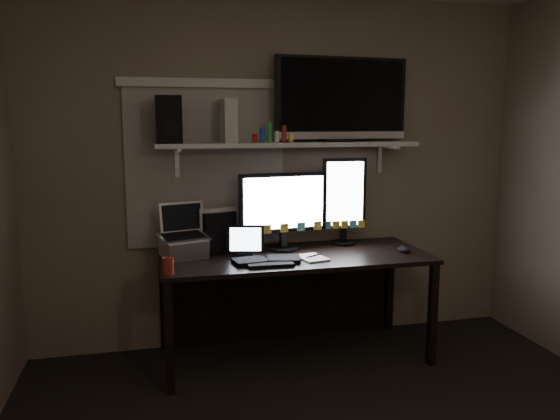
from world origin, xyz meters
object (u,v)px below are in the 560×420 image
object	(u,v)px
cup	(168,266)
tv	(341,100)
monitor_portrait	(344,201)
desk	(290,275)
speaker	(169,120)
monitor_landscape	(283,211)
tablet	(245,241)
laptop	(183,232)
game_console	(228,121)
mouse	(404,250)
keyboard	(267,260)

from	to	relation	value
cup	tv	world-z (taller)	tv
monitor_portrait	desk	bearing A→B (deg)	-162.37
speaker	monitor_landscape	bearing A→B (deg)	1.71
tablet	laptop	size ratio (longest dim) A/B	0.70
laptop	desk	bearing A→B (deg)	-13.60
monitor_landscape	cup	distance (m)	0.95
tablet	tv	bearing A→B (deg)	27.80
speaker	laptop	bearing A→B (deg)	-46.36
game_console	speaker	bearing A→B (deg)	177.24
mouse	game_console	size ratio (longest dim) A/B	0.37
keyboard	game_console	xyz separation A→B (m)	(-0.19, 0.33, 0.88)
keyboard	game_console	size ratio (longest dim) A/B	1.52
laptop	game_console	world-z (taller)	game_console
monitor_landscape	mouse	world-z (taller)	monitor_landscape
monitor_landscape	keyboard	size ratio (longest dim) A/B	1.45
cup	game_console	distance (m)	1.06
tablet	laptop	xyz separation A→B (m)	(-0.40, 0.07, 0.07)
monitor_landscape	game_console	bearing A→B (deg)	169.73
desk	monitor_landscape	world-z (taller)	monitor_landscape
monitor_landscape	keyboard	world-z (taller)	monitor_landscape
tablet	cup	size ratio (longest dim) A/B	2.41
speaker	desk	bearing A→B (deg)	-0.55
mouse	cup	distance (m)	1.61
monitor_portrait	speaker	world-z (taller)	speaker
keyboard	tv	bearing A→B (deg)	32.06
monitor_portrait	laptop	world-z (taller)	monitor_portrait
keyboard	laptop	world-z (taller)	laptop
tv	speaker	size ratio (longest dim) A/B	3.19
monitor_portrait	keyboard	size ratio (longest dim) A/B	1.47
monitor_portrait	game_console	bearing A→B (deg)	-173.09
monitor_portrait	mouse	size ratio (longest dim) A/B	6.02
monitor_landscape	laptop	size ratio (longest dim) A/B	1.83
keyboard	cup	bearing A→B (deg)	-166.91
mouse	laptop	distance (m)	1.51
monitor_landscape	mouse	distance (m)	0.88
tablet	tv	xyz separation A→B (m)	(0.73, 0.19, 0.93)
tv	speaker	distance (m)	1.20
keyboard	cup	distance (m)	0.64
desk	game_console	xyz separation A→B (m)	(-0.42, 0.06, 1.07)
monitor_landscape	keyboard	bearing A→B (deg)	-127.35
monitor_portrait	cup	world-z (taller)	monitor_portrait
monitor_portrait	tv	size ratio (longest dim) A/B	0.66
desk	speaker	size ratio (longest dim) A/B	5.92
desk	keyboard	distance (m)	0.41
monitor_portrait	laptop	bearing A→B (deg)	-170.15
cup	speaker	bearing A→B (deg)	83.50
monitor_portrait	game_console	size ratio (longest dim) A/B	2.24
monitor_landscape	keyboard	distance (m)	0.45
desk	tv	distance (m)	1.28
game_console	mouse	bearing A→B (deg)	-17.77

